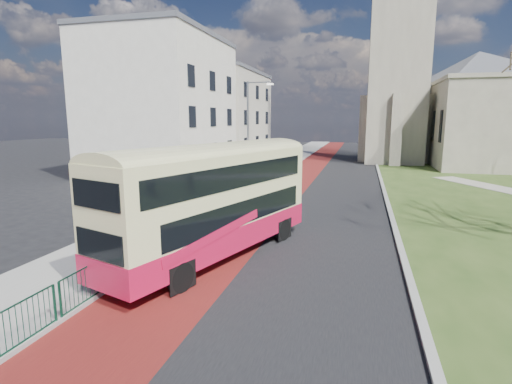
% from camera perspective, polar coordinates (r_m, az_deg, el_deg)
% --- Properties ---
extents(ground, '(160.00, 160.00, 0.00)m').
position_cam_1_polar(ground, '(14.69, -3.67, -10.40)').
color(ground, black).
rests_on(ground, ground).
extents(road_carriageway, '(9.00, 120.00, 0.01)m').
position_cam_1_polar(road_carriageway, '(33.54, 9.72, 1.30)').
color(road_carriageway, black).
rests_on(road_carriageway, ground).
extents(bus_lane, '(3.40, 120.00, 0.01)m').
position_cam_1_polar(bus_lane, '(33.88, 5.17, 1.50)').
color(bus_lane, '#591414').
rests_on(bus_lane, ground).
extents(pavement_west, '(4.00, 120.00, 0.12)m').
position_cam_1_polar(pavement_west, '(34.71, -1.02, 1.84)').
color(pavement_west, gray).
rests_on(pavement_west, ground).
extents(kerb_west, '(0.25, 120.00, 0.13)m').
position_cam_1_polar(kerb_west, '(34.22, 2.20, 1.72)').
color(kerb_west, '#999993').
rests_on(kerb_west, ground).
extents(kerb_east, '(0.25, 80.00, 0.13)m').
position_cam_1_polar(kerb_east, '(35.42, 17.46, 1.54)').
color(kerb_east, '#999993').
rests_on(kerb_east, ground).
extents(pedestrian_railing, '(0.07, 24.00, 1.12)m').
position_cam_1_polar(pedestrian_railing, '(19.11, -8.29, -3.83)').
color(pedestrian_railing, '#0E3E29').
rests_on(pedestrian_railing, ground).
extents(gothic_church, '(16.38, 18.00, 40.00)m').
position_cam_1_polar(gothic_church, '(52.26, 24.99, 18.16)').
color(gothic_church, gray).
rests_on(gothic_church, ground).
extents(street_block_near, '(10.30, 14.30, 13.00)m').
position_cam_1_polar(street_block_near, '(39.58, -13.14, 11.99)').
color(street_block_near, silver).
rests_on(street_block_near, ground).
extents(street_block_far, '(10.30, 16.30, 11.50)m').
position_cam_1_polar(street_block_far, '(54.23, -5.06, 10.91)').
color(street_block_far, beige).
rests_on(street_block_far, ground).
extents(streetlamp, '(2.13, 0.18, 8.00)m').
position_cam_1_polar(streetlamp, '(32.23, -0.90, 9.28)').
color(streetlamp, gray).
rests_on(streetlamp, pavement_west).
extents(bus, '(5.28, 10.16, 4.16)m').
position_cam_1_polar(bus, '(14.89, -5.92, -0.64)').
color(bus, '#B81037').
rests_on(bus, ground).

